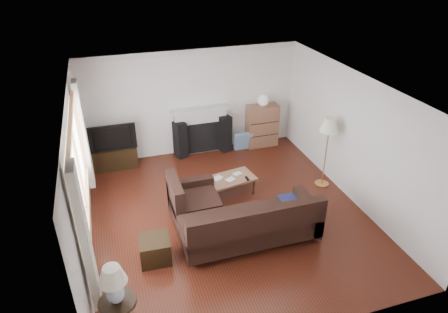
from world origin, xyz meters
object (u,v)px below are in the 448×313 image
object	(u,v)px
tv_stand	(115,157)
coffee_table	(229,186)
floor_lamp	(326,153)
bookshelf	(262,126)
sectional_sofa	(250,221)

from	to	relation	value
tv_stand	coffee_table	size ratio (longest dim) A/B	0.97
floor_lamp	bookshelf	bearing A→B (deg)	104.10
tv_stand	bookshelf	xyz separation A→B (m)	(3.59, 0.03, 0.28)
coffee_table	floor_lamp	xyz separation A→B (m)	(2.00, -0.23, 0.57)
tv_stand	coffee_table	distance (m)	2.82
floor_lamp	sectional_sofa	bearing A→B (deg)	-150.17
bookshelf	sectional_sofa	xyz separation A→B (m)	(-1.57, -3.32, -0.12)
sectional_sofa	floor_lamp	bearing A→B (deg)	29.83
tv_stand	bookshelf	world-z (taller)	bookshelf
tv_stand	floor_lamp	bearing A→B (deg)	-26.83
bookshelf	tv_stand	bearing A→B (deg)	-179.50
sectional_sofa	floor_lamp	xyz separation A→B (m)	(2.10, 1.21, 0.35)
tv_stand	bookshelf	distance (m)	3.60
tv_stand	sectional_sofa	bearing A→B (deg)	-58.48
sectional_sofa	coffee_table	world-z (taller)	sectional_sofa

